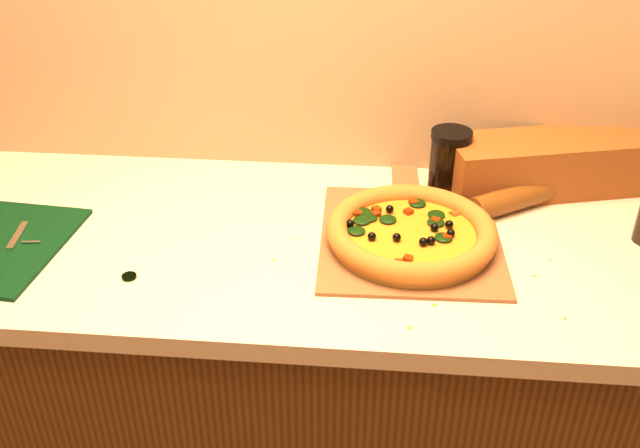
{
  "coord_description": "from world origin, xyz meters",
  "views": [
    {
      "loc": [
        0.15,
        0.2,
        1.68
      ],
      "look_at": [
        0.05,
        1.38,
        0.96
      ],
      "focal_mm": 40.0,
      "sensor_mm": 36.0,
      "label": 1
    }
  ],
  "objects_px": {
    "pizza_peel": "(410,234)",
    "rolling_pin": "(525,196)",
    "pizza": "(411,232)",
    "cutting_board": "(2,247)",
    "dark_jar": "(449,161)"
  },
  "relations": [
    {
      "from": "pizza_peel",
      "to": "rolling_pin",
      "type": "relative_size",
      "value": 1.58
    },
    {
      "from": "pizza_peel",
      "to": "cutting_board",
      "type": "height_order",
      "value": "cutting_board"
    },
    {
      "from": "rolling_pin",
      "to": "pizza_peel",
      "type": "bearing_deg",
      "value": -150.32
    },
    {
      "from": "pizza",
      "to": "rolling_pin",
      "type": "bearing_deg",
      "value": 35.62
    },
    {
      "from": "rolling_pin",
      "to": "cutting_board",
      "type": "bearing_deg",
      "value": -165.97
    },
    {
      "from": "pizza",
      "to": "cutting_board",
      "type": "xyz_separation_m",
      "value": [
        -0.81,
        -0.09,
        -0.02
      ]
    },
    {
      "from": "pizza_peel",
      "to": "rolling_pin",
      "type": "height_order",
      "value": "rolling_pin"
    },
    {
      "from": "cutting_board",
      "to": "rolling_pin",
      "type": "relative_size",
      "value": 0.98
    },
    {
      "from": "pizza",
      "to": "cutting_board",
      "type": "relative_size",
      "value": 1.0
    },
    {
      "from": "pizza",
      "to": "dark_jar",
      "type": "height_order",
      "value": "dark_jar"
    },
    {
      "from": "pizza_peel",
      "to": "pizza",
      "type": "relative_size",
      "value": 1.61
    },
    {
      "from": "cutting_board",
      "to": "dark_jar",
      "type": "height_order",
      "value": "dark_jar"
    },
    {
      "from": "dark_jar",
      "to": "pizza_peel",
      "type": "bearing_deg",
      "value": -113.07
    },
    {
      "from": "cutting_board",
      "to": "rolling_pin",
      "type": "bearing_deg",
      "value": 18.72
    },
    {
      "from": "rolling_pin",
      "to": "dark_jar",
      "type": "distance_m",
      "value": 0.18
    }
  ]
}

